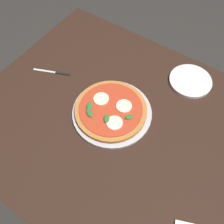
# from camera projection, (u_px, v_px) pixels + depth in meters

# --- Properties ---
(ground_plane) EXTENTS (6.00, 6.00, 0.00)m
(ground_plane) POSITION_uv_depth(u_px,v_px,m) (117.00, 179.00, 1.63)
(ground_plane) COLOR #2D2B28
(dining_table) EXTENTS (1.19, 0.97, 0.71)m
(dining_table) POSITION_uv_depth(u_px,v_px,m) (119.00, 134.00, 1.11)
(dining_table) COLOR black
(dining_table) RESTS_ON ground_plane
(serving_tray) EXTENTS (0.32, 0.32, 0.01)m
(serving_tray) POSITION_uv_depth(u_px,v_px,m) (112.00, 113.00, 1.05)
(serving_tray) COLOR #B2B2B7
(serving_tray) RESTS_ON dining_table
(pizza) EXTENTS (0.29, 0.29, 0.03)m
(pizza) POSITION_uv_depth(u_px,v_px,m) (111.00, 110.00, 1.04)
(pizza) COLOR #B27033
(pizza) RESTS_ON serving_tray
(plate_white) EXTENTS (0.19, 0.19, 0.01)m
(plate_white) POSITION_uv_depth(u_px,v_px,m) (190.00, 81.00, 1.14)
(plate_white) COLOR white
(plate_white) RESTS_ON dining_table
(knife) EXTENTS (0.16, 0.08, 0.01)m
(knife) POSITION_uv_depth(u_px,v_px,m) (56.00, 72.00, 1.17)
(knife) COLOR black
(knife) RESTS_ON dining_table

